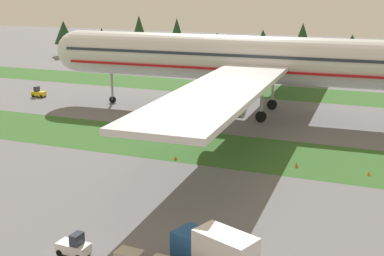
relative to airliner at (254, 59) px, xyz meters
name	(u,v)px	position (x,y,z in m)	size (l,w,h in m)	color
grass_strip_near	(214,148)	(0.33, -19.89, -9.11)	(320.00, 13.81, 0.01)	#336028
grass_strip_far	(280,92)	(0.33, 19.73, -9.11)	(320.00, 13.81, 0.01)	#336028
airliner	(254,59)	(0.00, 0.00, 0.00)	(71.84, 88.28, 25.41)	silver
baggage_tug	(74,246)	(-0.70, -50.31, -8.30)	(2.67, 1.45, 1.97)	silver
catering_truck	(215,251)	(10.46, -48.86, -7.16)	(7.32, 4.65, 3.58)	#1E4C8E
pushback_tractor	(38,93)	(-41.44, -1.48, -8.30)	(2.64, 1.39, 1.97)	yellow
taxiway_marker_0	(296,165)	(11.65, -23.24, -8.81)	(0.44, 0.44, 0.59)	orange
taxiway_marker_2	(176,158)	(-2.56, -25.90, -8.87)	(0.44, 0.44, 0.49)	orange
taxiway_marker_3	(369,173)	(19.67, -22.94, -8.89)	(0.44, 0.44, 0.45)	orange
distant_tree_line	(290,40)	(-4.73, 54.49, -2.35)	(148.75, 10.49, 12.16)	#4C3823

